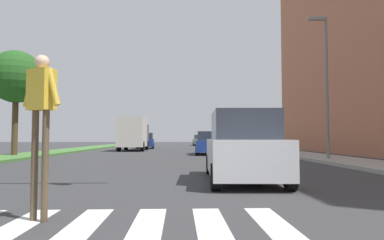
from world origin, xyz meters
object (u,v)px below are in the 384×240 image
at_px(street_lamp_right, 325,74).
at_px(tree_far, 16,77).
at_px(sedan_distant, 146,141).
at_px(suv_crossing, 242,148).
at_px(sedan_midblock, 208,144).
at_px(sedan_far_horizon, 199,141).
at_px(truck_box_delivery, 134,133).
at_px(pedestrian_performer, 41,109).

bearing_deg(street_lamp_right, tree_far, 166.79).
xyz_separation_m(tree_far, sedan_distant, (6.45, 17.60, -4.23)).
distance_m(suv_crossing, sedan_midblock, 15.44).
height_order(sedan_far_horizon, truck_box_delivery, truck_box_delivery).
xyz_separation_m(sedan_midblock, sedan_far_horizon, (0.90, 27.00, -0.01)).
bearing_deg(sedan_midblock, sedan_distant, 112.91).
bearing_deg(sedan_midblock, sedan_far_horizon, 88.08).
height_order(tree_far, suv_crossing, tree_far).
bearing_deg(street_lamp_right, truck_box_delivery, 128.68).
distance_m(sedan_midblock, sedan_far_horizon, 27.02).
bearing_deg(sedan_far_horizon, sedan_midblock, -91.92).
distance_m(pedestrian_performer, sedan_distant, 34.22).
xyz_separation_m(pedestrian_performer, sedan_far_horizon, (5.12, 46.96, -0.89)).
bearing_deg(truck_box_delivery, pedestrian_performer, -85.28).
xyz_separation_m(tree_far, street_lamp_right, (17.98, -4.22, -0.45)).
relative_size(pedestrian_performer, sedan_midblock, 0.53).
distance_m(tree_far, sedan_far_horizon, 33.48).
bearing_deg(sedan_distant, suv_crossing, -79.16).
distance_m(pedestrian_performer, sedan_far_horizon, 47.25).
distance_m(pedestrian_performer, truck_box_delivery, 27.42).
distance_m(suv_crossing, truck_box_delivery, 23.63).
bearing_deg(sedan_distant, pedestrian_performer, -87.01).
relative_size(tree_far, sedan_far_horizon, 1.43).
xyz_separation_m(sedan_far_horizon, truck_box_delivery, (-7.38, -19.63, 0.86)).
distance_m(street_lamp_right, suv_crossing, 10.43).
bearing_deg(sedan_distant, sedan_far_horizon, 61.66).
xyz_separation_m(pedestrian_performer, suv_crossing, (3.89, 4.52, -0.73)).
xyz_separation_m(street_lamp_right, sedan_midblock, (-5.53, 7.62, -3.81)).
height_order(tree_far, street_lamp_right, street_lamp_right).
bearing_deg(street_lamp_right, sedan_midblock, 125.95).
relative_size(street_lamp_right, pedestrian_performer, 3.01).
bearing_deg(sedan_distant, street_lamp_right, -62.15).
height_order(sedan_midblock, sedan_distant, sedan_distant).
xyz_separation_m(pedestrian_performer, truck_box_delivery, (-2.26, 27.33, -0.03)).
xyz_separation_m(pedestrian_performer, sedan_midblock, (4.22, 19.96, -0.88)).
height_order(street_lamp_right, sedan_midblock, street_lamp_right).
xyz_separation_m(tree_far, pedestrian_performer, (8.24, -16.56, -3.38)).
distance_m(street_lamp_right, truck_box_delivery, 19.43).
bearing_deg(suv_crossing, sedan_distant, 100.84).
bearing_deg(truck_box_delivery, sedan_midblock, -48.71).
bearing_deg(street_lamp_right, sedan_far_horizon, 97.60).
relative_size(sedan_distant, truck_box_delivery, 0.71).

